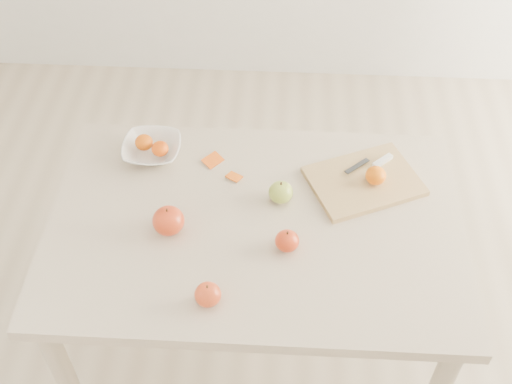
{
  "coord_description": "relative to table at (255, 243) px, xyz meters",
  "views": [
    {
      "loc": [
        0.07,
        -1.2,
        2.15
      ],
      "look_at": [
        0.0,
        0.05,
        0.82
      ],
      "focal_mm": 45.0,
      "sensor_mm": 36.0,
      "label": 1
    }
  ],
  "objects": [
    {
      "name": "apple_red_e",
      "position": [
        0.09,
        -0.09,
        0.13
      ],
      "size": [
        0.07,
        0.07,
        0.06
      ],
      "primitive_type": "ellipsoid",
      "color": "#961A09",
      "rests_on": "table"
    },
    {
      "name": "orange_peel_a",
      "position": [
        -0.15,
        0.24,
        0.1
      ],
      "size": [
        0.07,
        0.07,
        0.01
      ],
      "primitive_type": "cube",
      "rotation": [
        0.21,
        0.0,
        0.84
      ],
      "color": "#D5510F",
      "rests_on": "table"
    },
    {
      "name": "paring_knife",
      "position": [
        0.37,
        0.24,
        0.12
      ],
      "size": [
        0.15,
        0.1,
        0.01
      ],
      "color": "white",
      "rests_on": "cutting_board"
    },
    {
      "name": "bowl_tangerine_far",
      "position": [
        -0.31,
        0.25,
        0.14
      ],
      "size": [
        0.05,
        0.05,
        0.05
      ],
      "primitive_type": "ellipsoid",
      "color": "#D84A07",
      "rests_on": "fruit_bowl"
    },
    {
      "name": "fruit_bowl",
      "position": [
        -0.34,
        0.26,
        0.12
      ],
      "size": [
        0.18,
        0.18,
        0.05
      ],
      "primitive_type": "imported",
      "color": "white",
      "rests_on": "table"
    },
    {
      "name": "orange_peel_b",
      "position": [
        -0.07,
        0.17,
        0.1
      ],
      "size": [
        0.06,
        0.05,
        0.01
      ],
      "primitive_type": "cube",
      "rotation": [
        -0.14,
        0.0,
        -0.54
      ],
      "color": "#D7570F",
      "rests_on": "table"
    },
    {
      "name": "apple_red_c",
      "position": [
        -0.11,
        -0.28,
        0.13
      ],
      "size": [
        0.07,
        0.07,
        0.06
      ],
      "primitive_type": "ellipsoid",
      "color": "#A01C0D",
      "rests_on": "table"
    },
    {
      "name": "ground",
      "position": [
        0.0,
        0.0,
        -0.65
      ],
      "size": [
        3.5,
        3.5,
        0.0
      ],
      "primitive_type": "plane",
      "color": "#C6B293",
      "rests_on": "ground"
    },
    {
      "name": "table",
      "position": [
        0.0,
        0.0,
        0.0
      ],
      "size": [
        1.2,
        0.8,
        0.75
      ],
      "color": "#C0AC91",
      "rests_on": "ground"
    },
    {
      "name": "cutting_board",
      "position": [
        0.32,
        0.17,
        0.11
      ],
      "size": [
        0.39,
        0.34,
        0.02
      ],
      "primitive_type": "cube",
      "rotation": [
        0.0,
        0.0,
        0.42
      ],
      "color": "tan",
      "rests_on": "table"
    },
    {
      "name": "bowl_tangerine_near",
      "position": [
        -0.37,
        0.27,
        0.14
      ],
      "size": [
        0.06,
        0.06,
        0.05
      ],
      "primitive_type": "ellipsoid",
      "color": "#CD5607",
      "rests_on": "fruit_bowl"
    },
    {
      "name": "board_tangerine",
      "position": [
        0.35,
        0.16,
        0.14
      ],
      "size": [
        0.06,
        0.06,
        0.05
      ],
      "primitive_type": "ellipsoid",
      "color": "orange",
      "rests_on": "cutting_board"
    },
    {
      "name": "apple_green",
      "position": [
        0.07,
        0.09,
        0.13
      ],
      "size": [
        0.07,
        0.07,
        0.07
      ],
      "primitive_type": "ellipsoid",
      "color": "olive",
      "rests_on": "table"
    },
    {
      "name": "apple_red_b",
      "position": [
        -0.24,
        -0.05,
        0.14
      ],
      "size": [
        0.09,
        0.09,
        0.08
      ],
      "primitive_type": "ellipsoid",
      "color": "#961304",
      "rests_on": "table"
    }
  ]
}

